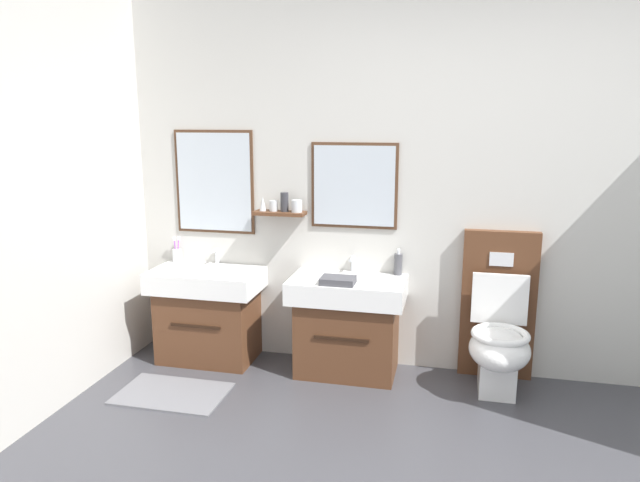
# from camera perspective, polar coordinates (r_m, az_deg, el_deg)

# --- Properties ---
(wall_back) EXTENTS (5.06, 0.27, 2.71)m
(wall_back) POSITION_cam_1_polar(r_m,az_deg,el_deg) (3.97, 15.15, 6.33)
(wall_back) COLOR beige
(wall_back) RESTS_ON ground
(bath_mat) EXTENTS (0.68, 0.44, 0.01)m
(bath_mat) POSITION_cam_1_polar(r_m,az_deg,el_deg) (3.92, -14.26, -14.27)
(bath_mat) COLOR slate
(bath_mat) RESTS_ON ground
(vanity_sink_left) EXTENTS (0.77, 0.48, 0.67)m
(vanity_sink_left) POSITION_cam_1_polar(r_m,az_deg,el_deg) (4.28, -10.87, -6.79)
(vanity_sink_left) COLOR #56331E
(vanity_sink_left) RESTS_ON ground
(tap_on_left_sink) EXTENTS (0.03, 0.13, 0.11)m
(tap_on_left_sink) POSITION_cam_1_polar(r_m,az_deg,el_deg) (4.33, -10.14, -1.29)
(tap_on_left_sink) COLOR silver
(tap_on_left_sink) RESTS_ON vanity_sink_left
(vanity_sink_right) EXTENTS (0.77, 0.48, 0.67)m
(vanity_sink_right) POSITION_cam_1_polar(r_m,az_deg,el_deg) (3.99, 2.71, -7.98)
(vanity_sink_right) COLOR #56331E
(vanity_sink_right) RESTS_ON ground
(tap_on_right_sink) EXTENTS (0.03, 0.13, 0.11)m
(tap_on_right_sink) POSITION_cam_1_polar(r_m,az_deg,el_deg) (4.04, 3.22, -2.06)
(tap_on_right_sink) COLOR silver
(tap_on_right_sink) RESTS_ON vanity_sink_right
(toilet) EXTENTS (0.48, 0.63, 1.00)m
(toilet) POSITION_cam_1_polar(r_m,az_deg,el_deg) (3.94, 17.06, -8.47)
(toilet) COLOR #56331E
(toilet) RESTS_ON ground
(toothbrush_cup) EXTENTS (0.07, 0.07, 0.19)m
(toothbrush_cup) POSITION_cam_1_polar(r_m,az_deg,el_deg) (4.45, -13.80, -1.31)
(toothbrush_cup) COLOR silver
(toothbrush_cup) RESTS_ON vanity_sink_left
(soap_dispenser) EXTENTS (0.06, 0.06, 0.18)m
(soap_dispenser) POSITION_cam_1_polar(r_m,az_deg,el_deg) (4.00, 7.65, -2.22)
(soap_dispenser) COLOR #4C4C51
(soap_dispenser) RESTS_ON vanity_sink_right
(folded_hand_towel) EXTENTS (0.22, 0.16, 0.04)m
(folded_hand_towel) POSITION_cam_1_polar(r_m,az_deg,el_deg) (3.76, 1.77, -3.88)
(folded_hand_towel) COLOR #47474C
(folded_hand_towel) RESTS_ON vanity_sink_right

